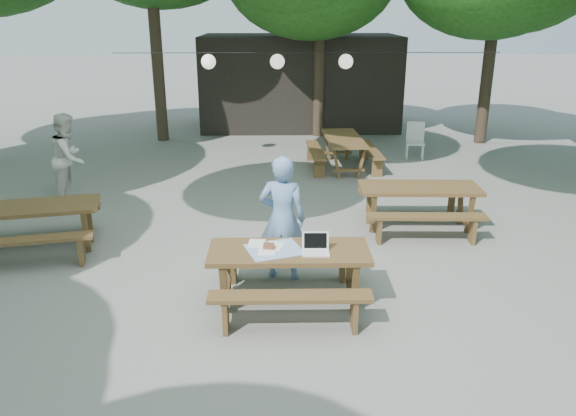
% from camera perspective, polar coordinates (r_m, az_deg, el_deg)
% --- Properties ---
extents(ground, '(80.00, 80.00, 0.00)m').
position_cam_1_polar(ground, '(8.26, 0.43, -6.00)').
color(ground, slate).
rests_on(ground, ground).
extents(pavilion, '(6.00, 3.00, 2.80)m').
position_cam_1_polar(pavilion, '(18.09, 1.19, 12.74)').
color(pavilion, black).
rests_on(pavilion, ground).
extents(main_picnic_table, '(2.00, 1.58, 0.75)m').
position_cam_1_polar(main_picnic_table, '(7.12, 0.10, -6.92)').
color(main_picnic_table, '#4D361B').
rests_on(main_picnic_table, ground).
extents(picnic_table_nw, '(2.19, 1.95, 0.75)m').
position_cam_1_polar(picnic_table_nw, '(9.47, -24.50, -1.87)').
color(picnic_table_nw, '#4D361B').
rests_on(picnic_table_nw, ground).
extents(picnic_table_ne, '(2.02, 1.64, 0.75)m').
position_cam_1_polar(picnic_table_ne, '(9.80, 13.08, 0.14)').
color(picnic_table_ne, '#4D361B').
rests_on(picnic_table_ne, ground).
extents(picnic_table_far_e, '(1.67, 2.04, 0.75)m').
position_cam_1_polar(picnic_table_far_e, '(13.26, 5.63, 5.65)').
color(picnic_table_far_e, '#4D361B').
rests_on(picnic_table_far_e, ground).
extents(woman, '(0.71, 0.53, 1.76)m').
position_cam_1_polar(woman, '(7.63, -0.56, -1.06)').
color(woman, '#698EC0').
rests_on(woman, ground).
extents(second_person, '(0.65, 0.84, 1.72)m').
position_cam_1_polar(second_person, '(11.61, -21.34, 4.78)').
color(second_person, silver).
rests_on(second_person, ground).
extents(plastic_chair, '(0.51, 0.51, 0.90)m').
position_cam_1_polar(plastic_chair, '(14.50, 12.75, 5.93)').
color(plastic_chair, silver).
rests_on(plastic_chair, ground).
extents(laptop, '(0.33, 0.26, 0.24)m').
position_cam_1_polar(laptop, '(6.90, 2.82, -4.00)').
color(laptop, white).
rests_on(laptop, main_picnic_table).
extents(tabletop_clutter, '(0.79, 0.73, 0.08)m').
position_cam_1_polar(tabletop_clutter, '(6.97, -1.59, -4.15)').
color(tabletop_clutter, '#3668BA').
rests_on(tabletop_clutter, main_picnic_table).
extents(paper_lanterns, '(9.00, 0.34, 0.38)m').
position_cam_1_polar(paper_lanterns, '(13.49, -1.03, 14.67)').
color(paper_lanterns, black).
rests_on(paper_lanterns, ground).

